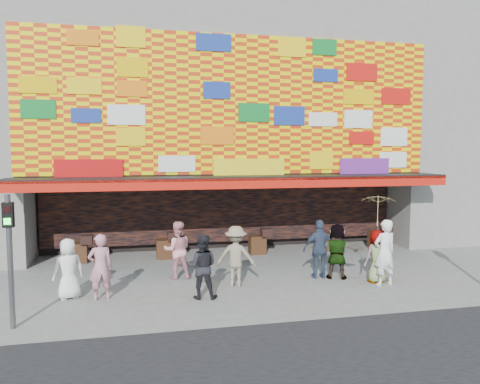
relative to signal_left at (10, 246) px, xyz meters
The scene contains 14 objects.
ground 6.64m from the signal_left, 13.61° to the left, with size 90.00×90.00×0.00m, color slate.
shop_building 11.98m from the signal_left, 57.35° to the left, with size 15.20×9.40×10.00m.
neighbor_right 21.82m from the signal_left, 26.33° to the left, with size 11.00×8.00×12.00m, color gray.
signal_left is the anchor object (origin of this frame).
ped_a 2.39m from the signal_left, 64.51° to the left, with size 0.79×0.52×1.62m, color white.
ped_b 2.64m from the signal_left, 44.05° to the left, with size 0.64×0.42×1.76m, color #C78091.
ped_c 4.67m from the signal_left, 15.58° to the left, with size 0.84×0.65×1.73m, color black.
ped_d 6.00m from the signal_left, 21.01° to the left, with size 1.14×0.66×1.77m, color gray.
ped_e 8.64m from the signal_left, 16.33° to the left, with size 1.06×0.44×1.81m, color #35435E.
ped_f 9.07m from the signal_left, 14.45° to the left, with size 1.59×0.51×1.72m, color gray.
ped_g 9.90m from the signal_left, ahead, with size 0.78×0.51×1.59m, color gray.
ped_h 9.91m from the signal_left, ahead, with size 0.71×0.47×1.94m, color white.
ped_i 5.25m from the signal_left, 40.36° to the left, with size 0.86×0.67×1.77m, color pink.
parasol 9.85m from the signal_left, ahead, with size 1.23×1.24×1.89m.
Camera 1 is at (-3.45, -12.43, 3.95)m, focal length 35.00 mm.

